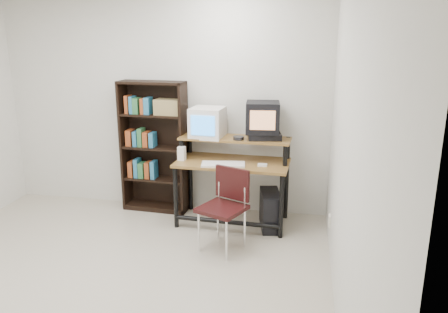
% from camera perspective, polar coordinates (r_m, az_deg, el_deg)
% --- Properties ---
extents(floor, '(4.00, 4.00, 0.01)m').
position_cam_1_polar(floor, '(4.05, -16.54, -16.40)').
color(floor, '#BCB19B').
rests_on(floor, ground).
extents(back_wall, '(4.00, 0.01, 2.60)m').
position_cam_1_polar(back_wall, '(5.36, -7.97, 6.86)').
color(back_wall, beige).
rests_on(back_wall, floor).
extents(right_wall, '(0.01, 4.00, 2.60)m').
position_cam_1_polar(right_wall, '(3.14, 15.88, 0.28)').
color(right_wall, beige).
rests_on(right_wall, floor).
extents(computer_desk, '(1.28, 0.68, 0.98)m').
position_cam_1_polar(computer_desk, '(4.91, 1.18, -1.04)').
color(computer_desk, brown).
rests_on(computer_desk, floor).
extents(crt_monitor, '(0.39, 0.40, 0.34)m').
position_cam_1_polar(crt_monitor, '(4.96, -2.15, 4.45)').
color(crt_monitor, silver).
rests_on(crt_monitor, computer_desk).
extents(vcr, '(0.40, 0.32, 0.08)m').
position_cam_1_polar(vcr, '(4.88, 5.31, 2.62)').
color(vcr, black).
rests_on(vcr, computer_desk).
extents(crt_tv, '(0.39, 0.39, 0.34)m').
position_cam_1_polar(crt_tv, '(4.86, 5.07, 5.12)').
color(crt_tv, black).
rests_on(crt_tv, vcr).
extents(cd_spindle, '(0.14, 0.14, 0.05)m').
position_cam_1_polar(cd_spindle, '(4.82, 1.90, 2.35)').
color(cd_spindle, '#26262B').
rests_on(cd_spindle, computer_desk).
extents(keyboard, '(0.50, 0.28, 0.03)m').
position_cam_1_polar(keyboard, '(4.74, -0.10, -1.11)').
color(keyboard, silver).
rests_on(keyboard, computer_desk).
extents(mousepad, '(0.26, 0.23, 0.01)m').
position_cam_1_polar(mousepad, '(4.73, 4.79, -1.38)').
color(mousepad, black).
rests_on(mousepad, computer_desk).
extents(mouse, '(0.10, 0.06, 0.03)m').
position_cam_1_polar(mouse, '(4.73, 5.03, -1.16)').
color(mouse, white).
rests_on(mouse, mousepad).
extents(desk_speaker, '(0.09, 0.08, 0.17)m').
position_cam_1_polar(desk_speaker, '(4.93, -5.54, 0.31)').
color(desk_speaker, silver).
rests_on(desk_speaker, computer_desk).
extents(pc_tower, '(0.28, 0.48, 0.42)m').
position_cam_1_polar(pc_tower, '(4.95, 6.03, -6.96)').
color(pc_tower, black).
rests_on(pc_tower, floor).
extents(school_chair, '(0.54, 0.54, 0.82)m').
position_cam_1_polar(school_chair, '(4.38, 0.25, -5.78)').
color(school_chair, black).
rests_on(school_chair, floor).
extents(bookshelf, '(0.81, 0.31, 1.59)m').
position_cam_1_polar(bookshelf, '(5.34, -9.05, 1.55)').
color(bookshelf, black).
rests_on(bookshelf, floor).
extents(wall_outlet, '(0.02, 0.08, 0.12)m').
position_cam_1_polar(wall_outlet, '(4.55, 13.60, -8.15)').
color(wall_outlet, beige).
rests_on(wall_outlet, right_wall).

